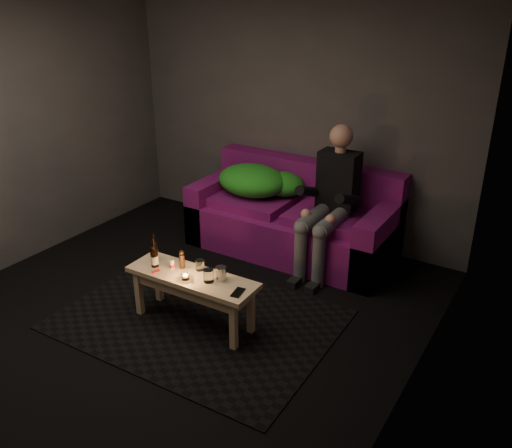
{
  "coord_description": "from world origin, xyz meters",
  "views": [
    {
      "loc": [
        2.71,
        -2.88,
        2.64
      ],
      "look_at": [
        0.24,
        1.1,
        0.56
      ],
      "focal_mm": 38.0,
      "sensor_mm": 36.0,
      "label": 1
    }
  ],
  "objects_px": {
    "coffee_table": "(192,284)",
    "beer_bottle_a": "(154,250)",
    "sofa": "(294,220)",
    "person": "(330,198)",
    "steel_cup": "(221,274)",
    "beer_bottle_b": "(154,256)"
  },
  "relations": [
    {
      "from": "beer_bottle_a",
      "to": "beer_bottle_b",
      "type": "height_order",
      "value": "beer_bottle_b"
    },
    {
      "from": "beer_bottle_a",
      "to": "beer_bottle_b",
      "type": "bearing_deg",
      "value": -48.37
    },
    {
      "from": "sofa",
      "to": "beer_bottle_a",
      "type": "xyz_separation_m",
      "value": [
        -0.48,
        -1.65,
        0.22
      ]
    },
    {
      "from": "coffee_table",
      "to": "steel_cup",
      "type": "bearing_deg",
      "value": 14.07
    },
    {
      "from": "coffee_table",
      "to": "steel_cup",
      "type": "distance_m",
      "value": 0.29
    },
    {
      "from": "coffee_table",
      "to": "sofa",
      "type": "bearing_deg",
      "value": 88.63
    },
    {
      "from": "person",
      "to": "steel_cup",
      "type": "distance_m",
      "value": 1.5
    },
    {
      "from": "steel_cup",
      "to": "beer_bottle_a",
      "type": "bearing_deg",
      "value": -178.44
    },
    {
      "from": "person",
      "to": "coffee_table",
      "type": "height_order",
      "value": "person"
    },
    {
      "from": "coffee_table",
      "to": "beer_bottle_a",
      "type": "height_order",
      "value": "beer_bottle_a"
    },
    {
      "from": "sofa",
      "to": "person",
      "type": "height_order",
      "value": "person"
    },
    {
      "from": "coffee_table",
      "to": "beer_bottle_a",
      "type": "relative_size",
      "value": 4.6
    },
    {
      "from": "sofa",
      "to": "coffee_table",
      "type": "bearing_deg",
      "value": -91.37
    },
    {
      "from": "beer_bottle_a",
      "to": "beer_bottle_b",
      "type": "distance_m",
      "value": 0.12
    },
    {
      "from": "coffee_table",
      "to": "beer_bottle_a",
      "type": "bearing_deg",
      "value": 174.25
    },
    {
      "from": "beer_bottle_b",
      "to": "person",
      "type": "bearing_deg",
      "value": 60.83
    },
    {
      "from": "beer_bottle_a",
      "to": "steel_cup",
      "type": "distance_m",
      "value": 0.68
    },
    {
      "from": "beer_bottle_a",
      "to": "sofa",
      "type": "bearing_deg",
      "value": 73.97
    },
    {
      "from": "sofa",
      "to": "coffee_table",
      "type": "relative_size",
      "value": 1.88
    },
    {
      "from": "person",
      "to": "beer_bottle_b",
      "type": "relative_size",
      "value": 5.58
    },
    {
      "from": "steel_cup",
      "to": "person",
      "type": "bearing_deg",
      "value": 79.62
    },
    {
      "from": "coffee_table",
      "to": "beer_bottle_b",
      "type": "height_order",
      "value": "beer_bottle_b"
    }
  ]
}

